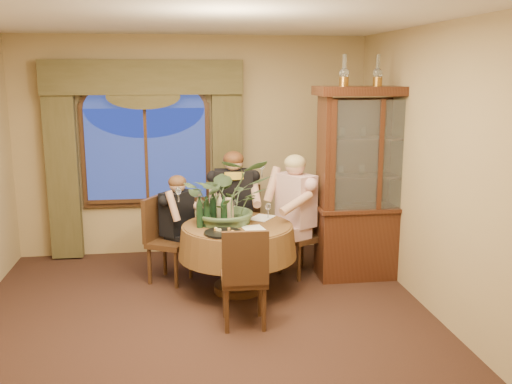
{
  "coord_description": "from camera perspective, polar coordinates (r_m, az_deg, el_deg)",
  "views": [
    {
      "loc": [
        -0.21,
        -4.88,
        2.35
      ],
      "look_at": [
        0.61,
        0.96,
        1.1
      ],
      "focal_mm": 40.0,
      "sensor_mm": 36.0,
      "label": 1
    }
  ],
  "objects": [
    {
      "name": "floor",
      "position": [
        5.42,
        -5.11,
        -13.77
      ],
      "size": [
        5.0,
        5.0,
        0.0
      ],
      "primitive_type": "plane",
      "color": "black",
      "rests_on": "ground"
    },
    {
      "name": "cheese_platter",
      "position": [
        5.74,
        -3.32,
        -4.1
      ],
      "size": [
        0.38,
        0.38,
        0.02
      ],
      "primitive_type": "cylinder",
      "color": "black",
      "rests_on": "dining_table"
    },
    {
      "name": "wine_glass_person_back",
      "position": [
        6.31,
        -4.98,
        -1.93
      ],
      "size": [
        0.07,
        0.07,
        0.18
      ],
      "primitive_type": null,
      "color": "silver",
      "rests_on": "dining_table"
    },
    {
      "name": "oil_lamp_left",
      "position": [
        6.38,
        8.82,
        11.94
      ],
      "size": [
        0.11,
        0.11,
        0.34
      ],
      "primitive_type": null,
      "color": "#A5722D",
      "rests_on": "china_cabinet"
    },
    {
      "name": "swag_valance",
      "position": [
        7.24,
        -11.25,
        11.18
      ],
      "size": [
        2.45,
        0.16,
        0.42
      ],
      "primitive_type": null,
      "color": "#423B1E",
      "rests_on": "wall_back"
    },
    {
      "name": "wine_bottle_1",
      "position": [
        6.08,
        -5.66,
        -1.74
      ],
      "size": [
        0.07,
        0.07,
        0.33
      ],
      "primitive_type": "cylinder",
      "color": "tan",
      "rests_on": "dining_table"
    },
    {
      "name": "wine_bottle_3",
      "position": [
        5.97,
        -5.65,
        -2.01
      ],
      "size": [
        0.07,
        0.07,
        0.33
      ],
      "primitive_type": "cylinder",
      "color": "black",
      "rests_on": "dining_table"
    },
    {
      "name": "oil_lamp_center",
      "position": [
        6.5,
        12.1,
        11.81
      ],
      "size": [
        0.11,
        0.11,
        0.34
      ],
      "primitive_type": null,
      "color": "#A5722D",
      "rests_on": "china_cabinet"
    },
    {
      "name": "drapery_left",
      "position": [
        7.49,
        -18.79,
        2.34
      ],
      "size": [
        0.38,
        0.14,
        2.32
      ],
      "primitive_type": "cube",
      "color": "#423B1E",
      "rests_on": "floor"
    },
    {
      "name": "wine_bottle_5",
      "position": [
        6.18,
        -4.32,
        -1.5
      ],
      "size": [
        0.07,
        0.07,
        0.33
      ],
      "primitive_type": "cylinder",
      "color": "black",
      "rests_on": "dining_table"
    },
    {
      "name": "chair_back_right",
      "position": [
        7.04,
        -1.32,
        -3.44
      ],
      "size": [
        0.49,
        0.49,
        0.96
      ],
      "primitive_type": "cube",
      "rotation": [
        0.0,
        0.0,
        -3.32
      ],
      "color": "black",
      "rests_on": "floor"
    },
    {
      "name": "wall_right",
      "position": [
        5.55,
        18.51,
        1.49
      ],
      "size": [
        0.0,
        5.0,
        5.0
      ],
      "primitive_type": "plane",
      "rotation": [
        1.57,
        0.0,
        -1.57
      ],
      "color": "#9C845A",
      "rests_on": "ground"
    },
    {
      "name": "oil_lamp_right",
      "position": [
        6.64,
        15.25,
        11.66
      ],
      "size": [
        0.11,
        0.11,
        0.34
      ],
      "primitive_type": null,
      "color": "#A5722D",
      "rests_on": "china_cabinet"
    },
    {
      "name": "centerpiece_plant",
      "position": [
        6.07,
        -2.84,
        2.56
      ],
      "size": [
        0.94,
        1.05,
        0.82
      ],
      "primitive_type": "imported",
      "color": "#435D3A",
      "rests_on": "dining_table"
    },
    {
      "name": "china_cabinet",
      "position": [
        6.62,
        11.62,
        0.8
      ],
      "size": [
        1.36,
        0.54,
        2.19
      ],
      "primitive_type": "cube",
      "color": "#33160B",
      "rests_on": "floor"
    },
    {
      "name": "dining_table",
      "position": [
        6.19,
        -1.84,
        -6.63
      ],
      "size": [
        1.6,
        1.6,
        0.75
      ],
      "primitive_type": "cylinder",
      "rotation": [
        0.0,
        0.0,
        0.31
      ],
      "color": "brown",
      "rests_on": "floor"
    },
    {
      "name": "arched_transom",
      "position": [
        7.33,
        -11.16,
        9.63
      ],
      "size": [
        1.6,
        0.06,
        0.44
      ],
      "primitive_type": null,
      "color": "navy",
      "rests_on": "wall_back"
    },
    {
      "name": "stoneware_vase",
      "position": [
        6.13,
        -2.84,
        -1.86
      ],
      "size": [
        0.15,
        0.15,
        0.27
      ],
      "primitive_type": null,
      "color": "#9C8369",
      "rests_on": "dining_table"
    },
    {
      "name": "person_pink",
      "position": [
        6.59,
        3.99,
        -2.4
      ],
      "size": [
        0.66,
        0.68,
        1.44
      ],
      "primitive_type": null,
      "rotation": [
        0.0,
        0.0,
        -4.2
      ],
      "color": "#CFA3A1",
      "rests_on": "floor"
    },
    {
      "name": "chair_right",
      "position": [
        6.7,
        4.5,
        -4.29
      ],
      "size": [
        0.57,
        0.57,
        0.96
      ],
      "primitive_type": "cube",
      "rotation": [
        0.0,
        0.0,
        -4.21
      ],
      "color": "black",
      "rests_on": "floor"
    },
    {
      "name": "wine_bottle_0",
      "position": [
        5.98,
        -3.22,
        -1.93
      ],
      "size": [
        0.07,
        0.07,
        0.33
      ],
      "primitive_type": "cylinder",
      "color": "black",
      "rests_on": "dining_table"
    },
    {
      "name": "person_scarf",
      "position": [
        6.88,
        -2.24,
        -1.77
      ],
      "size": [
        0.54,
        0.5,
        1.43
      ],
      "primitive_type": null,
      "rotation": [
        0.0,
        0.0,
        -3.19
      ],
      "color": "black",
      "rests_on": "floor"
    },
    {
      "name": "olive_bowl",
      "position": [
        6.06,
        -1.67,
        -3.09
      ],
      "size": [
        0.17,
        0.17,
        0.05
      ],
      "primitive_type": "imported",
      "color": "#4E5829",
      "rests_on": "dining_table"
    },
    {
      "name": "drapery_right",
      "position": [
        7.38,
        -2.88,
        2.83
      ],
      "size": [
        0.38,
        0.14,
        2.32
      ],
      "primitive_type": "cube",
      "color": "#423B1E",
      "rests_on": "floor"
    },
    {
      "name": "tasting_paper_0",
      "position": [
        5.9,
        -0.18,
        -3.72
      ],
      "size": [
        0.26,
        0.33,
        0.0
      ],
      "primitive_type": "cube",
      "rotation": [
        0.0,
        0.0,
        0.17
      ],
      "color": "white",
      "rests_on": "dining_table"
    },
    {
      "name": "wine_bottle_2",
      "position": [
        5.98,
        -4.94,
        -1.97
      ],
      "size": [
        0.07,
        0.07,
        0.33
      ],
      "primitive_type": "cylinder",
      "color": "black",
      "rests_on": "dining_table"
    },
    {
      "name": "chair_front_left",
      "position": [
        5.37,
        -1.23,
        -8.4
      ],
      "size": [
        0.44,
        0.44,
        0.96
      ],
      "primitive_type": "cube",
      "rotation": [
        0.0,
        0.0,
        -0.04
      ],
      "color": "black",
      "rests_on": "floor"
    },
    {
      "name": "chair_back",
      "position": [
        6.52,
        -8.63,
        -4.83
      ],
      "size": [
        0.57,
        0.57,
        0.96
      ],
      "primitive_type": "cube",
      "rotation": [
        0.0,
        0.0,
        -2.08
      ],
      "color": "black",
      "rests_on": "floor"
    },
    {
      "name": "wall_back",
      "position": [
        7.44,
        -6.29,
        4.56
      ],
      "size": [
        4.5,
        0.0,
        4.5
      ],
      "primitive_type": "plane",
      "rotation": [
        1.57,
        0.0,
        0.0
      ],
      "color": "#9C845A",
      "rests_on": "ground"
    },
    {
      "name": "wine_bottle_4",
      "position": [
        6.08,
        -3.63,
        -1.7
      ],
      "size": [
        0.07,
        0.07,
        0.33
      ],
      "primitive_type": "cylinder",
      "color": "tan",
      "rests_on": "dining_table"
    },
    {
      "name": "wine_glass_person_scarf",
      "position": [
        6.47,
        -2.07,
        -1.54
      ],
      "size": [
        0.07,
        0.07,
        0.18
      ],
      "primitive_type": null,
      "color": "silver",
      "rests_on": "dining_table"
    },
    {
      "name": "tasting_paper_1",
      "position": [
        6.35,
        0.58,
        -2.59
      ],
      "size": [
        0.34,
        0.37,
        0.0
      ],
      "primitive_type": "cube",
      "rotation": [
        0.0,
        0.0,
        -0.6
      ],
      "color": "white",
      "rests_on": "dining_table"
    },
    {
      "name": "wine_glass_person_pink",
      "position": [
        6.31,
        1.22,
        -1.89
      ],
      "size": [
        0.07,
        0.07,
        0.18
      ],
      "primitive_type": null,
      "color": "silver",
      "rests_on": "dining_table"
    },
    {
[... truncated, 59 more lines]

